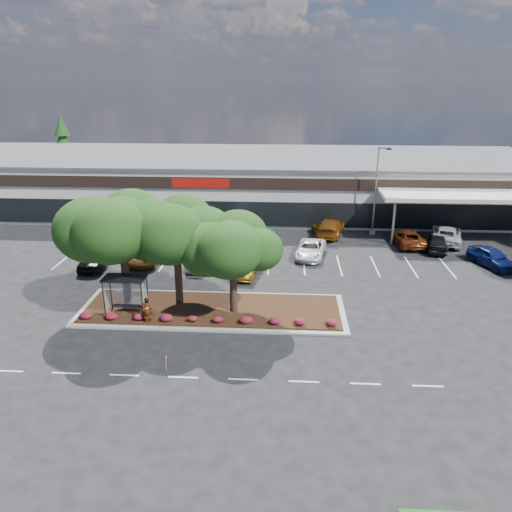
# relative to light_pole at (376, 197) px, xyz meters

# --- Properties ---
(ground) EXTENTS (160.00, 160.00, 0.00)m
(ground) POSITION_rel_light_pole_xyz_m (-11.78, -22.81, -3.87)
(ground) COLOR black
(ground) RESTS_ON ground
(retail_store) EXTENTS (80.40, 25.20, 6.25)m
(retail_store) POSITION_rel_light_pole_xyz_m (-11.72, 11.09, -0.72)
(retail_store) COLOR silver
(retail_store) RESTS_ON ground
(landscape_island) EXTENTS (18.00, 6.00, 0.26)m
(landscape_island) POSITION_rel_light_pole_xyz_m (-13.78, -18.81, -3.75)
(landscape_island) COLOR #9C9C97
(landscape_island) RESTS_ON ground
(lane_markings) EXTENTS (33.12, 20.06, 0.01)m
(lane_markings) POSITION_rel_light_pole_xyz_m (-11.92, -12.39, -3.87)
(lane_markings) COLOR silver
(lane_markings) RESTS_ON ground
(shrub_row) EXTENTS (17.00, 0.80, 0.50)m
(shrub_row) POSITION_rel_light_pole_xyz_m (-13.78, -20.91, -3.36)
(shrub_row) COLOR maroon
(shrub_row) RESTS_ON landscape_island
(bus_shelter) EXTENTS (2.75, 1.55, 2.59)m
(bus_shelter) POSITION_rel_light_pole_xyz_m (-19.28, -19.86, -1.57)
(bus_shelter) COLOR black
(bus_shelter) RESTS_ON landscape_island
(island_tree_west) EXTENTS (7.20, 7.20, 7.89)m
(island_tree_west) POSITION_rel_light_pole_xyz_m (-19.78, -18.31, 0.33)
(island_tree_west) COLOR #143E14
(island_tree_west) RESTS_ON landscape_island
(island_tree_mid) EXTENTS (6.60, 6.60, 7.32)m
(island_tree_mid) POSITION_rel_light_pole_xyz_m (-16.28, -17.61, 0.05)
(island_tree_mid) COLOR #143E14
(island_tree_mid) RESTS_ON landscape_island
(island_tree_east) EXTENTS (5.80, 5.80, 6.50)m
(island_tree_east) POSITION_rel_light_pole_xyz_m (-12.28, -19.11, -0.36)
(island_tree_east) COLOR #143E14
(island_tree_east) RESTS_ON landscape_island
(conifer_north_west) EXTENTS (4.40, 4.40, 10.00)m
(conifer_north_west) POSITION_rel_light_pole_xyz_m (-41.78, 23.19, 1.13)
(conifer_north_west) COLOR #143E14
(conifer_north_west) RESTS_ON ground
(person_waiting) EXTENTS (0.70, 0.55, 1.70)m
(person_waiting) POSITION_rel_light_pole_xyz_m (-17.63, -21.11, -2.76)
(person_waiting) COLOR #594C47
(person_waiting) RESTS_ON landscape_island
(light_pole) EXTENTS (1.41, 0.77, 8.80)m
(light_pole) POSITION_rel_light_pole_xyz_m (0.00, 0.00, 0.00)
(light_pole) COLOR #9C9C97
(light_pole) RESTS_ON ground
(survey_stake) EXTENTS (0.07, 0.14, 0.91)m
(survey_stake) POSITION_rel_light_pole_xyz_m (-15.22, -26.20, -3.28)
(survey_stake) COLOR #A38A55
(survey_stake) RESTS_ON ground
(car_0) EXTENTS (2.09, 4.99, 1.69)m
(car_0) POSITION_rel_light_pole_xyz_m (-24.73, -10.92, -3.03)
(car_0) COLOR black
(car_0) RESTS_ON ground
(car_1) EXTENTS (3.35, 5.67, 1.48)m
(car_1) POSITION_rel_light_pole_xyz_m (-20.71, -9.44, -3.13)
(car_1) COLOR brown
(car_1) RESTS_ON ground
(car_2) EXTENTS (2.30, 4.50, 1.47)m
(car_2) POSITION_rel_light_pole_xyz_m (-15.96, -10.55, -3.14)
(car_2) COLOR #B8B8B8
(car_2) RESTS_ON ground
(car_3) EXTENTS (3.52, 5.89, 1.60)m
(car_3) POSITION_rel_light_pole_xyz_m (-12.28, -9.35, -3.07)
(car_3) COLOR #B0B6BD
(car_3) RESTS_ON ground
(car_4) EXTENTS (2.12, 5.01, 1.61)m
(car_4) POSITION_rel_light_pole_xyz_m (-12.04, -11.74, -3.07)
(car_4) COLOR #6B4207
(car_4) RESTS_ON ground
(car_5) EXTENTS (3.16, 5.41, 1.42)m
(car_5) POSITION_rel_light_pole_xyz_m (-6.68, -7.35, -3.16)
(car_5) COLOR white
(car_5) RESTS_ON ground
(car_8) EXTENTS (3.32, 5.06, 1.60)m
(car_8) POSITION_rel_light_pole_xyz_m (8.47, -8.74, -3.07)
(car_8) COLOR #0D1952
(car_8) RESTS_ON ground
(car_9) EXTENTS (3.53, 5.75, 1.49)m
(car_9) POSITION_rel_light_pole_xyz_m (-25.11, -0.46, -3.13)
(car_9) COLOR #53545A
(car_9) RESTS_ON ground
(car_10) EXTENTS (1.86, 4.88, 1.59)m
(car_10) POSITION_rel_light_pole_xyz_m (-21.99, -1.51, -3.08)
(car_10) COLOR #9A9CA6
(car_10) RESTS_ON ground
(car_11) EXTENTS (1.94, 4.64, 1.49)m
(car_11) POSITION_rel_light_pole_xyz_m (-13.97, -4.18, -3.13)
(car_11) COLOR silver
(car_11) RESTS_ON ground
(car_12) EXTENTS (3.83, 5.50, 1.39)m
(car_12) POSITION_rel_light_pole_xyz_m (-15.18, -4.06, -3.17)
(car_12) COLOR #57555D
(car_12) RESTS_ON ground
(car_13) EXTENTS (2.61, 4.56, 1.46)m
(car_13) POSITION_rel_light_pole_xyz_m (-5.08, -1.20, -3.14)
(car_13) COLOR #81540E
(car_13) RESTS_ON ground
(car_14) EXTENTS (3.63, 6.14, 1.67)m
(car_14) POSITION_rel_light_pole_xyz_m (-4.42, -0.68, -3.04)
(car_14) COLOR brown
(car_14) RESTS_ON ground
(car_15) EXTENTS (2.75, 5.47, 1.49)m
(car_15) POSITION_rel_light_pole_xyz_m (2.65, -3.42, -3.13)
(car_15) COLOR maroon
(car_15) RESTS_ON ground
(car_16) EXTENTS (2.77, 4.81, 1.54)m
(car_16) POSITION_rel_light_pole_xyz_m (4.98, -4.94, -3.10)
(car_16) COLOR black
(car_16) RESTS_ON ground
(car_17) EXTENTS (4.36, 6.46, 1.65)m
(car_17) POSITION_rel_light_pole_xyz_m (6.53, -2.46, -3.05)
(car_17) COLOR silver
(car_17) RESTS_ON ground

